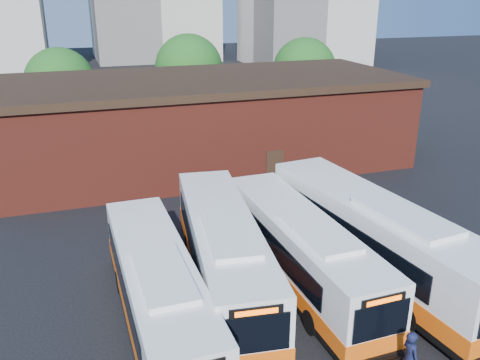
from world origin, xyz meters
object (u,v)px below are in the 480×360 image
object	(u,v)px
bus_west	(158,295)
transit_worker	(410,358)
bus_midwest	(224,256)
bus_mideast	(301,253)
bus_east	(375,242)

from	to	relation	value
bus_west	transit_worker	world-z (taller)	bus_west
bus_midwest	bus_mideast	bearing A→B (deg)	-6.01
bus_mideast	transit_worker	bearing A→B (deg)	-84.91
bus_mideast	bus_east	world-z (taller)	bus_east
bus_midwest	transit_worker	size ratio (longest dim) A/B	6.39
bus_mideast	transit_worker	xyz separation A→B (m)	(0.79, -6.67, -0.50)
bus_east	bus_midwest	bearing A→B (deg)	163.61
bus_midwest	bus_west	bearing A→B (deg)	-140.87
bus_west	bus_mideast	size ratio (longest dim) A/B	0.98
bus_east	bus_west	bearing A→B (deg)	178.11
bus_west	bus_east	world-z (taller)	bus_east
bus_west	transit_worker	xyz separation A→B (m)	(7.17, -5.46, -0.47)
bus_midwest	bus_east	world-z (taller)	bus_east
bus_mideast	transit_worker	size ratio (longest dim) A/B	6.08
bus_west	bus_mideast	world-z (taller)	bus_mideast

